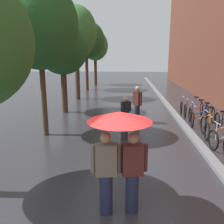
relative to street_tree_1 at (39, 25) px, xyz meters
name	(u,v)px	position (x,y,z in m)	size (l,w,h in m)	color
kerb_strip	(171,109)	(5.68, 4.64, -4.04)	(0.30, 36.00, 0.12)	slate
street_tree_1	(39,25)	(0.00, 0.00, 0.00)	(2.81, 2.81, 5.70)	#473323
street_tree_2	(62,48)	(-0.18, 3.79, -0.69)	(2.67, 2.67, 4.83)	#473323
street_tree_3	(76,33)	(-0.23, 7.72, 0.37)	(2.77, 2.77, 6.25)	#473323
street_tree_4	(86,40)	(-0.26, 12.04, 0.14)	(3.11, 3.11, 5.83)	#473323
street_tree_5	(95,46)	(0.04, 15.68, -0.22)	(2.56, 2.56, 5.37)	#473323
parked_bicycle_3	(222,131)	(6.61, -0.33, -3.72)	(1.14, 0.80, 0.96)	black
parked_bicycle_4	(217,125)	(6.73, 0.49, -3.72)	(1.09, 0.71, 0.96)	black
parked_bicycle_5	(205,119)	(6.51, 1.28, -3.72)	(1.16, 0.82, 0.96)	black
parked_bicycle_6	(201,114)	(6.64, 2.16, -3.72)	(1.16, 0.84, 0.96)	black
parked_bicycle_7	(196,111)	(6.59, 2.90, -3.72)	(1.16, 0.83, 0.96)	black
parked_bicycle_8	(191,107)	(6.57, 3.69, -3.72)	(1.16, 0.84, 0.96)	black
couple_under_umbrella	(119,145)	(3.00, -4.58, -2.67)	(1.21, 1.21, 2.08)	#1E233D
pedestrian_walking_midground	(125,116)	(3.10, -0.25, -3.24)	(0.39, 0.58, 1.61)	#2D2D33
pedestrian_walking_far	(137,104)	(3.64, 1.91, -3.23)	(0.42, 0.49, 1.70)	#1E233D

